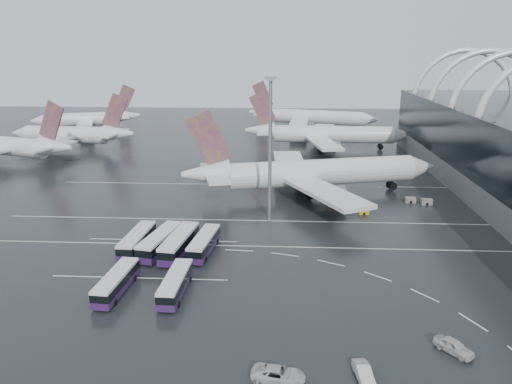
# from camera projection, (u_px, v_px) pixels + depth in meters

# --- Properties ---
(ground) EXTENTS (420.00, 420.00, 0.00)m
(ground) POSITION_uv_depth(u_px,v_px,m) (290.00, 243.00, 92.87)
(ground) COLOR black
(ground) RESTS_ON ground
(lane_marking_near) EXTENTS (120.00, 0.25, 0.01)m
(lane_marking_near) POSITION_uv_depth(u_px,v_px,m) (290.00, 247.00, 90.95)
(lane_marking_near) COLOR white
(lane_marking_near) RESTS_ON ground
(lane_marking_mid) EXTENTS (120.00, 0.25, 0.01)m
(lane_marking_mid) POSITION_uv_depth(u_px,v_px,m) (290.00, 221.00, 104.37)
(lane_marking_mid) COLOR white
(lane_marking_mid) RESTS_ON ground
(lane_marking_far) EXTENTS (120.00, 0.25, 0.01)m
(lane_marking_far) POSITION_uv_depth(u_px,v_px,m) (289.00, 185.00, 131.20)
(lane_marking_far) COLOR white
(lane_marking_far) RESTS_ON ground
(bus_bay_line_south) EXTENTS (28.00, 0.25, 0.01)m
(bus_bay_line_south) POSITION_uv_depth(u_px,v_px,m) (139.00, 278.00, 78.80)
(bus_bay_line_south) COLOR white
(bus_bay_line_south) RESTS_ON ground
(bus_bay_line_north) EXTENTS (28.00, 0.25, 0.01)m
(bus_bay_line_north) POSITION_uv_depth(u_px,v_px,m) (163.00, 240.00, 94.13)
(bus_bay_line_north) COLOR white
(bus_bay_line_north) RESTS_ON ground
(airliner_main) EXTENTS (63.34, 54.77, 21.72)m
(airliner_main) POSITION_uv_depth(u_px,v_px,m) (309.00, 174.00, 121.12)
(airliner_main) COLOR silver
(airliner_main) RESTS_ON ground
(airliner_gate_b) EXTENTS (58.34, 52.58, 20.30)m
(airliner_gate_b) POSITION_uv_depth(u_px,v_px,m) (324.00, 135.00, 176.50)
(airliner_gate_b) COLOR silver
(airliner_gate_b) RESTS_ON ground
(airliner_gate_c) EXTENTS (56.83, 51.68, 20.54)m
(airliner_gate_c) POSITION_uv_depth(u_px,v_px,m) (309.00, 117.00, 219.27)
(airliner_gate_c) COLOR silver
(airliner_gate_c) RESTS_ON ground
(jet_remote_west) EXTENTS (45.65, 37.06, 20.09)m
(jet_remote_west) POSITION_uv_depth(u_px,v_px,m) (13.00, 147.00, 155.08)
(jet_remote_west) COLOR silver
(jet_remote_west) RESTS_ON ground
(jet_remote_mid) EXTENTS (45.99, 37.09, 20.01)m
(jet_remote_mid) POSITION_uv_depth(u_px,v_px,m) (74.00, 135.00, 175.45)
(jet_remote_mid) COLOR silver
(jet_remote_mid) RESTS_ON ground
(jet_remote_far) EXTENTS (44.26, 35.98, 19.58)m
(jet_remote_far) POSITION_uv_depth(u_px,v_px,m) (89.00, 119.00, 213.76)
(jet_remote_far) COLOR silver
(jet_remote_far) RESTS_ON ground
(bus_row_near_a) EXTENTS (3.76, 13.28, 3.23)m
(bus_row_near_a) POSITION_uv_depth(u_px,v_px,m) (137.00, 241.00, 89.23)
(bus_row_near_a) COLOR #321543
(bus_row_near_a) RESTS_ON ground
(bus_row_near_b) EXTENTS (5.58, 14.01, 3.37)m
(bus_row_near_b) POSITION_uv_depth(u_px,v_px,m) (160.00, 241.00, 88.60)
(bus_row_near_b) COLOR #321543
(bus_row_near_b) RESTS_ON ground
(bus_row_near_c) EXTENTS (4.88, 14.30, 3.45)m
(bus_row_near_c) POSITION_uv_depth(u_px,v_px,m) (179.00, 243.00, 87.76)
(bus_row_near_c) COLOR #321543
(bus_row_near_c) RESTS_ON ground
(bus_row_near_d) EXTENTS (4.30, 12.93, 3.12)m
(bus_row_near_d) POSITION_uv_depth(u_px,v_px,m) (204.00, 243.00, 88.17)
(bus_row_near_d) COLOR #321543
(bus_row_near_d) RESTS_ON ground
(bus_row_far_a) EXTENTS (3.62, 12.31, 2.99)m
(bus_row_far_a) POSITION_uv_depth(u_px,v_px,m) (116.00, 282.00, 73.78)
(bus_row_far_a) COLOR #321543
(bus_row_far_a) RESTS_ON ground
(bus_row_far_c) EXTENTS (3.18, 12.15, 2.97)m
(bus_row_far_c) POSITION_uv_depth(u_px,v_px,m) (175.00, 284.00, 73.37)
(bus_row_far_c) COLOR #321543
(bus_row_far_c) RESTS_ON ground
(van_curve_a) EXTENTS (6.33, 3.70, 1.66)m
(van_curve_a) POSITION_uv_depth(u_px,v_px,m) (278.00, 375.00, 54.31)
(van_curve_a) COLOR #BCBCBC
(van_curve_a) RESTS_ON ground
(van_curve_b) EXTENTS (4.58, 5.05, 1.66)m
(van_curve_b) POSITION_uv_depth(u_px,v_px,m) (454.00, 346.00, 59.41)
(van_curve_b) COLOR #BCBCBC
(van_curve_b) RESTS_ON ground
(van_curve_c) EXTENTS (2.16, 4.65, 1.48)m
(van_curve_c) POSITION_uv_depth(u_px,v_px,m) (364.00, 373.00, 54.78)
(van_curve_c) COLOR #BCBCBC
(van_curve_c) RESTS_ON ground
(floodlight_mast) EXTENTS (2.27, 2.27, 29.57)m
(floodlight_mast) POSITION_uv_depth(u_px,v_px,m) (270.00, 133.00, 99.54)
(floodlight_mast) COLOR gray
(floodlight_mast) RESTS_ON ground
(gse_cart_belly_a) EXTENTS (2.10, 1.24, 1.15)m
(gse_cart_belly_a) POSITION_uv_depth(u_px,v_px,m) (364.00, 211.00, 108.65)
(gse_cart_belly_a) COLOR gold
(gse_cart_belly_a) RESTS_ON ground
(gse_cart_belly_b) EXTENTS (2.34, 1.38, 1.28)m
(gse_cart_belly_b) POSITION_uv_depth(u_px,v_px,m) (410.00, 200.00, 116.63)
(gse_cart_belly_b) COLOR slate
(gse_cart_belly_b) RESTS_ON ground
(gse_cart_belly_c) EXTENTS (2.29, 1.35, 1.25)m
(gse_cart_belly_c) POSITION_uv_depth(u_px,v_px,m) (333.00, 204.00, 113.81)
(gse_cart_belly_c) COLOR gold
(gse_cart_belly_c) RESTS_ON ground
(gse_cart_belly_d) EXTENTS (2.45, 1.44, 1.33)m
(gse_cart_belly_d) POSITION_uv_depth(u_px,v_px,m) (427.00, 202.00, 115.16)
(gse_cart_belly_d) COLOR slate
(gse_cart_belly_d) RESTS_ON ground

